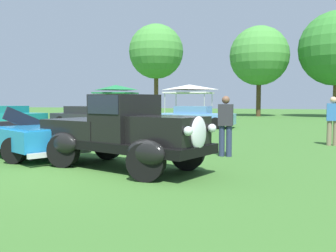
{
  "coord_description": "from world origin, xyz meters",
  "views": [
    {
      "loc": [
        3.94,
        -7.22,
        1.58
      ],
      "look_at": [
        1.15,
        1.67,
        0.92
      ],
      "focal_mm": 39.48,
      "sensor_mm": 36.0,
      "label": 1
    }
  ],
  "objects": [
    {
      "name": "canopy_tent_center_field",
      "position": [
        -2.76,
        19.33,
        2.42
      ],
      "size": [
        3.19,
        3.19,
        2.71
      ],
      "color": "#B7B7BC",
      "rests_on": "ground_plane"
    },
    {
      "name": "show_car_charcoal",
      "position": [
        -6.94,
        11.69,
        0.6
      ],
      "size": [
        4.86,
        2.93,
        1.22
      ],
      "color": "#28282D",
      "rests_on": "ground_plane"
    },
    {
      "name": "spectator_by_row",
      "position": [
        5.56,
        6.6,
        0.91
      ],
      "size": [
        0.41,
        0.26,
        1.69
      ],
      "color": "#7F7056",
      "rests_on": "ground_plane"
    },
    {
      "name": "treeline_far_left",
      "position": [
        -8.54,
        28.48,
        6.45
      ],
      "size": [
        5.51,
        5.51,
        9.23
      ],
      "color": "brown",
      "rests_on": "ground_plane"
    },
    {
      "name": "treeline_mid_left",
      "position": [
        1.59,
        29.31,
        5.76
      ],
      "size": [
        5.63,
        5.63,
        8.6
      ],
      "color": "#47331E",
      "rests_on": "ground_plane"
    },
    {
      "name": "feature_pickup_truck",
      "position": [
        0.43,
        0.5,
        0.86
      ],
      "size": [
        4.49,
        2.85,
        1.7
      ],
      "color": "black",
      "rests_on": "ground_plane"
    },
    {
      "name": "canopy_tent_left_field",
      "position": [
        -8.25,
        18.35,
        2.42
      ],
      "size": [
        2.67,
        2.67,
        2.71
      ],
      "color": "#B7B7BC",
      "rests_on": "ground_plane"
    },
    {
      "name": "show_car_teal",
      "position": [
        -12.0,
        11.31,
        0.6
      ],
      "size": [
        4.82,
        2.53,
        1.22
      ],
      "color": "teal",
      "rests_on": "ground_plane"
    },
    {
      "name": "ground_plane",
      "position": [
        0.0,
        0.0,
        0.0
      ],
      "size": [
        120.0,
        120.0,
        0.0
      ],
      "primitive_type": "plane",
      "color": "#386628"
    },
    {
      "name": "show_car_skyblue",
      "position": [
        -0.87,
        13.29,
        0.6
      ],
      "size": [
        4.37,
        1.84,
        1.22
      ],
      "color": "#669EDB",
      "rests_on": "ground_plane"
    },
    {
      "name": "neighbor_convertible",
      "position": [
        -3.17,
        1.57,
        0.58
      ],
      "size": [
        4.89,
        3.7,
        1.4
      ],
      "color": "#1E7AB7",
      "rests_on": "ground_plane"
    },
    {
      "name": "spectator_between_cars",
      "position": [
        2.4,
        3.02,
        0.91
      ],
      "size": [
        0.41,
        0.25,
        1.69
      ],
      "color": "#283351",
      "rests_on": "ground_plane"
    }
  ]
}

